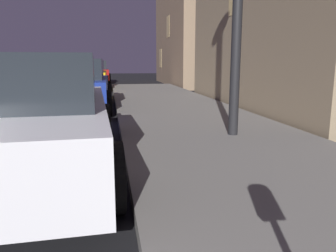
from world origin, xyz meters
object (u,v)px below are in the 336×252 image
Objects in this scene: car_yellow_cab at (88,76)px; car_white at (28,116)px; car_blue at (74,85)px; car_red at (93,72)px.

car_white is at bearing -89.99° from car_yellow_cab.
car_red is (0.00, 12.49, 0.01)m from car_blue.
car_white is 18.07m from car_red.
car_yellow_cab is 0.97× the size of car_red.
car_red is at bearing 89.99° from car_blue.
car_white is at bearing -89.98° from car_blue.
car_yellow_cab and car_red have the same top height.
car_yellow_cab is at bearing 90.01° from car_white.
car_white is 1.07× the size of car_yellow_cab.
car_blue is at bearing 90.02° from car_white.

